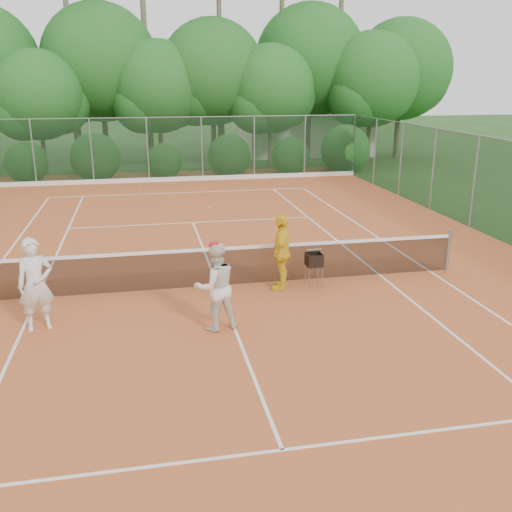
{
  "coord_description": "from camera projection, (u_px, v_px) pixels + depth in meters",
  "views": [
    {
      "loc": [
        -1.62,
        -12.68,
        4.75
      ],
      "look_at": [
        0.69,
        -1.2,
        1.1
      ],
      "focal_mm": 40.0,
      "sensor_mm": 36.0,
      "label": 1
    }
  ],
  "objects": [
    {
      "name": "stray_ball_b",
      "position": [
        141.0,
        189.0,
        25.25
      ],
      "size": [
        0.07,
        0.07,
        0.07
      ],
      "primitive_type": "sphere",
      "color": "yellow",
      "rests_on": "clay_court"
    },
    {
      "name": "stray_ball_c",
      "position": [
        209.0,
        208.0,
        21.67
      ],
      "size": [
        0.07,
        0.07,
        0.07
      ],
      "primitive_type": "sphere",
      "color": "yellow",
      "rests_on": "clay_court"
    },
    {
      "name": "court_markings",
      "position": [
        218.0,
        286.0,
        13.58
      ],
      "size": [
        11.03,
        23.83,
        0.01
      ],
      "color": "white",
      "rests_on": "clay_court"
    },
    {
      "name": "tropical_treeline",
      "position": [
        192.0,
        72.0,
        31.26
      ],
      "size": [
        32.1,
        8.49,
        15.03
      ],
      "color": "brown",
      "rests_on": "ground"
    },
    {
      "name": "fence_back",
      "position": [
        175.0,
        149.0,
        27.17
      ],
      "size": [
        18.07,
        0.07,
        3.0
      ],
      "color": "#19381E",
      "rests_on": "clay_court"
    },
    {
      "name": "stray_ball_a",
      "position": [
        171.0,
        198.0,
        23.46
      ],
      "size": [
        0.07,
        0.07,
        0.07
      ],
      "primitive_type": "sphere",
      "color": "#DEEE37",
      "rests_on": "clay_court"
    },
    {
      "name": "club_building",
      "position": [
        305.0,
        131.0,
        37.29
      ],
      "size": [
        8.0,
        5.0,
        3.0
      ],
      "primitive_type": "cube",
      "color": "beige",
      "rests_on": "ground"
    },
    {
      "name": "player_yellow",
      "position": [
        282.0,
        252.0,
        13.18
      ],
      "size": [
        0.78,
        1.13,
        1.79
      ],
      "primitive_type": "imported",
      "rotation": [
        0.0,
        0.0,
        -1.93
      ],
      "color": "yellow",
      "rests_on": "clay_court"
    },
    {
      "name": "clay_court",
      "position": [
        218.0,
        287.0,
        13.58
      ],
      "size": [
        18.0,
        36.0,
        0.02
      ],
      "primitive_type": "cube",
      "color": "#BC5A2B",
      "rests_on": "ground"
    },
    {
      "name": "ball_hopper",
      "position": [
        314.0,
        260.0,
        13.39
      ],
      "size": [
        0.36,
        0.36,
        0.82
      ],
      "rotation": [
        0.0,
        0.0,
        -0.12
      ],
      "color": "gray",
      "rests_on": "clay_court"
    },
    {
      "name": "tennis_net",
      "position": [
        217.0,
        266.0,
        13.43
      ],
      "size": [
        11.97,
        0.1,
        1.1
      ],
      "color": "gray",
      "rests_on": "clay_court"
    },
    {
      "name": "player_center_grp",
      "position": [
        215.0,
        286.0,
        11.03
      ],
      "size": [
        0.99,
        0.85,
        1.79
      ],
      "color": "silver",
      "rests_on": "clay_court"
    },
    {
      "name": "player_white",
      "position": [
        36.0,
        284.0,
        11.02
      ],
      "size": [
        0.76,
        0.59,
        1.85
      ],
      "primitive_type": "imported",
      "rotation": [
        0.0,
        0.0,
        0.25
      ],
      "color": "silver",
      "rests_on": "clay_court"
    },
    {
      "name": "ground",
      "position": [
        218.0,
        287.0,
        13.58
      ],
      "size": [
        120.0,
        120.0,
        0.0
      ],
      "primitive_type": "plane",
      "color": "#224518",
      "rests_on": "ground"
    }
  ]
}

